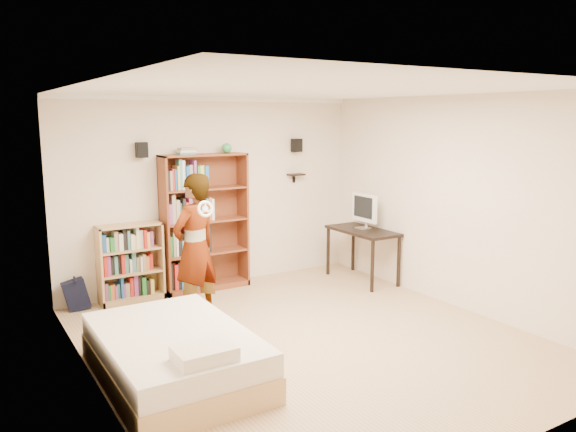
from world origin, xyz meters
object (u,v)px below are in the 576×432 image
Objects in this scene: tall_bookshelf at (205,223)px; computer_desk at (362,255)px; daybed at (174,349)px; low_bookshelf at (131,263)px; person at (195,248)px.

tall_bookshelf reaches higher than computer_desk.
daybed is at bearing -119.47° from tall_bookshelf.
tall_bookshelf is 1.85× the size of low_bookshelf.
low_bookshelf is 0.59× the size of person.
tall_bookshelf reaches higher than person.
computer_desk is at bearing 162.79° from person.
computer_desk reaches higher than daybed.
person is at bearing -174.26° from computer_desk.
tall_bookshelf is at bearing -1.12° from low_bookshelf.
tall_bookshelf reaches higher than low_bookshelf.
daybed is 1.66m from person.
tall_bookshelf is at bearing -141.57° from person.
computer_desk is 2.82m from person.
computer_desk is 0.64× the size of person.
daybed is (-1.38, -2.44, -0.67)m from tall_bookshelf.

